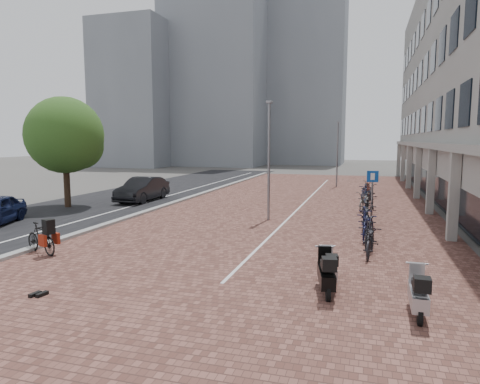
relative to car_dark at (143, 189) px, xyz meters
name	(u,v)px	position (x,y,z in m)	size (l,w,h in m)	color
ground	(190,250)	(7.47, -10.06, -0.73)	(140.00, 140.00, 0.00)	#474442
plaza_brick	(301,203)	(9.47, 1.94, -0.72)	(14.50, 42.00, 0.04)	brown
street_asphalt	(137,196)	(-1.53, 1.94, -0.73)	(8.00, 50.00, 0.03)	black
curb	(191,197)	(2.37, 1.94, -0.66)	(0.35, 42.00, 0.14)	gray
lane_line	(164,197)	(0.47, 1.94, -0.71)	(0.12, 44.00, 0.00)	white
parking_line	(304,203)	(9.67, 1.94, -0.70)	(0.10, 30.00, 0.00)	white
bg_towers	(230,71)	(-6.87, 38.87, 13.23)	(33.00, 23.00, 32.00)	gray
car_dark	(143,189)	(0.00, 0.00, 0.00)	(1.55, 4.45, 1.47)	black
hero_bike	(41,238)	(2.97, -11.91, -0.19)	(1.79, 1.08, 1.22)	black
shoes	(38,295)	(5.75, -15.18, -0.68)	(0.41, 0.34, 0.10)	black
scooter_front	(329,267)	(12.32, -12.24, -0.26)	(0.43, 1.38, 0.95)	#99999E
scooter_mid	(326,272)	(12.32, -12.92, -0.20)	(0.49, 1.56, 1.07)	black
scooter_back	(418,292)	(14.32, -13.72, -0.21)	(0.47, 1.51, 1.04)	#A7A7AC
parking_sign	(372,189)	(13.43, -3.45, 0.86)	(0.50, 0.10, 2.38)	slate
lamp_near	(269,162)	(8.83, -3.96, 1.99)	(0.12, 0.12, 5.45)	gray
lamp_far	(337,155)	(10.87, 11.48, 1.82)	(0.12, 0.12, 5.11)	gray
street_tree	(68,137)	(-2.70, -3.25, 3.14)	(4.19, 4.19, 6.10)	#382619
bike_row	(368,204)	(13.27, -1.01, -0.21)	(1.35, 18.12, 1.05)	black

